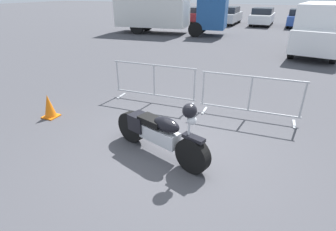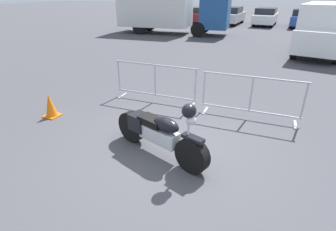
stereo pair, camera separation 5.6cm
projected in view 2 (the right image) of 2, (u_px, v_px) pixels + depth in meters
ground_plane at (176, 151)px, 5.15m from camera, size 120.00×120.00×0.00m
motorcycle at (159, 132)px, 4.86m from camera, size 2.15×0.82×1.24m
crowd_barrier_near at (155, 83)px, 7.21m from camera, size 2.39×0.56×1.07m
crowd_barrier_far at (251, 97)px, 6.24m from camera, size 2.39×0.56×1.07m
box_truck at (167, 9)px, 18.37m from camera, size 7.92×3.17×2.98m
delivery_van at (325, 28)px, 12.47m from camera, size 2.69×5.24×2.31m
parked_car_yellow at (174, 13)px, 26.52m from camera, size 1.82×4.34×1.46m
parked_car_maroon at (201, 15)px, 25.12m from camera, size 1.71×4.09×1.38m
parked_car_silver at (231, 15)px, 23.82m from camera, size 1.86×4.43×1.50m
parked_car_white at (266, 17)px, 23.02m from camera, size 1.81×4.33×1.46m
parked_car_blue at (302, 18)px, 21.89m from camera, size 1.79×4.28×1.44m
pedestrian at (178, 15)px, 22.09m from camera, size 0.48×0.48×1.69m
traffic_cone at (50, 106)px, 6.44m from camera, size 0.34×0.34×0.59m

